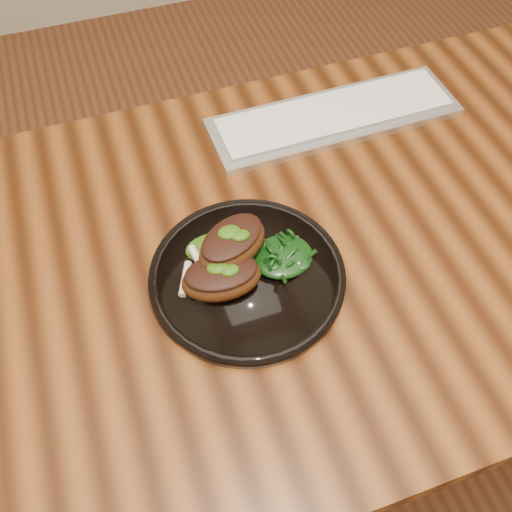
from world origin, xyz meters
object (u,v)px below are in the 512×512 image
Objects in this scene: desk at (283,273)px; plate at (247,276)px; keyboard at (334,116)px; lamb_chop_front at (221,277)px; greens_heap at (283,254)px.

desk is 5.46× the size of plate.
desk is at bearing -128.30° from keyboard.
lamb_chop_front reaches higher than keyboard.
greens_heap reaches higher than keyboard.
keyboard is at bearing 43.51° from lamb_chop_front.
plate reaches higher than desk.
plate is 3.17× the size of greens_heap.
greens_heap is at bearing 5.19° from plate.
greens_heap is (0.10, 0.02, -0.01)m from lamb_chop_front.
lamb_chop_front is at bearing -136.49° from keyboard.
plate is 0.62× the size of keyboard.
plate is at bearing 13.41° from lamb_chop_front.
lamb_chop_front is at bearing -155.84° from desk.
lamb_chop_front reaches higher than desk.
desk is 0.12m from greens_heap.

